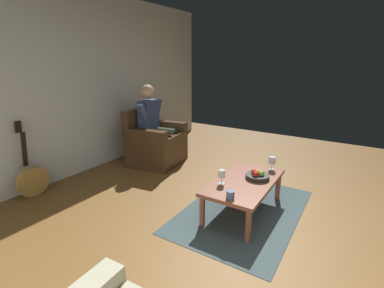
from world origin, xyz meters
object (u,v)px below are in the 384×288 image
Objects in this scene: coffee_table at (244,184)px; candle_jar at (230,195)px; armchair at (155,144)px; wine_glass_near at (272,161)px; person_seated at (155,122)px; fruit_bowl at (257,176)px; guitar at (32,179)px; wine_glass_far at (222,175)px.

coffee_table is 0.48m from candle_jar.
wine_glass_near is at bearing 75.69° from armchair.
armchair is at bearing -110.04° from coffee_table.
person_seated is 1.15× the size of coffee_table.
fruit_bowl is at bearing 174.48° from candle_jar.
fruit_bowl is (0.57, 1.98, 0.09)m from armchair.
guitar is 2.41m from wine_glass_far.
guitar is 3.64× the size of fruit_bowl.
fruit_bowl reaches higher than coffee_table.
wine_glass_far is at bearing -38.67° from coffee_table.
person_seated reaches higher than fruit_bowl.
person_seated is 1.34× the size of guitar.
coffee_table is at bearing 61.34° from person_seated.
candle_jar is at bearing 50.34° from person_seated.
coffee_table is 4.24× the size of fruit_bowl.
candle_jar is (-0.63, 2.46, 0.20)m from guitar.
armchair is at bearing -95.82° from wine_glass_near.
candle_jar is at bearing -5.52° from fruit_bowl.
fruit_bowl is at bearing 65.59° from armchair.
armchair is 11.41× the size of candle_jar.
fruit_bowl is at bearing 115.98° from guitar.
armchair is 1.94m from wine_glass_far.
person_seated is 1.93m from wine_glass_far.
guitar is at bearing -25.25° from person_seated.
person_seated is 15.94× the size of candle_jar.
wine_glass_near is at bearing 173.51° from candle_jar.
coffee_table is 0.18m from fruit_bowl.
armchair reaches higher than coffee_table.
fruit_bowl reaches higher than candle_jar.
wine_glass_near is at bearing 121.69° from guitar.
candle_jar is at bearing 104.43° from guitar.
candle_jar is (0.47, 0.05, 0.09)m from coffee_table.
wine_glass_near is 2.04× the size of candle_jar.
person_seated is 2.26m from candle_jar.
fruit_bowl is (-1.23, 2.51, 0.19)m from guitar.
armchair is 0.72× the size of person_seated.
guitar is 2.54m from candle_jar.
coffee_table is 13.91× the size of candle_jar.
person_seated is 7.83× the size of wine_glass_near.
person_seated is (-0.00, 0.01, 0.37)m from armchair.
wine_glass_near reaches higher than wine_glass_far.
candle_jar is (1.16, 1.92, -0.28)m from person_seated.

